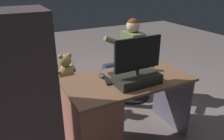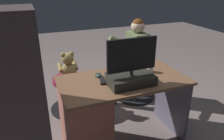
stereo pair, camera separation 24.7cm
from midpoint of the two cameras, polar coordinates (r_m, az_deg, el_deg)
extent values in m
plane|color=#6E615E|center=(2.73, 2.22, -13.14)|extent=(10.00, 10.00, 0.00)
cube|color=brown|center=(2.10, 6.39, -2.79)|extent=(1.22, 0.64, 0.03)
cube|color=#935243|center=(2.15, -3.90, -13.19)|extent=(0.39, 0.59, 0.69)
cube|color=#504D5D|center=(2.56, 17.84, -7.82)|extent=(0.02, 0.57, 0.69)
cube|color=black|center=(1.98, 8.56, -2.67)|extent=(0.42, 0.23, 0.09)
cylinder|color=#333338|center=(1.95, 8.67, -0.86)|extent=(0.04, 0.04, 0.05)
cube|color=black|center=(1.89, 8.98, 3.90)|extent=(0.46, 0.02, 0.29)
cube|color=#19598C|center=(1.90, 8.77, 4.03)|extent=(0.42, 0.00, 0.26)
cube|color=black|center=(2.21, 7.06, -0.75)|extent=(0.42, 0.14, 0.02)
ellipsoid|color=#1E2D2B|center=(2.12, -0.25, -1.41)|extent=(0.06, 0.10, 0.04)
cylinder|color=white|center=(2.28, 12.88, 0.45)|extent=(0.07, 0.07, 0.09)
cube|color=black|center=(2.03, 0.98, -2.87)|extent=(0.08, 0.16, 0.02)
cylinder|color=black|center=(2.98, -8.11, -9.78)|extent=(0.54, 0.54, 0.03)
cylinder|color=gray|center=(2.87, -8.32, -6.45)|extent=(0.04, 0.04, 0.37)
cylinder|color=maroon|center=(2.78, -8.57, -2.58)|extent=(0.42, 0.42, 0.06)
ellipsoid|color=olive|center=(2.72, -8.73, -0.17)|extent=(0.18, 0.15, 0.19)
sphere|color=olive|center=(2.67, -8.93, 2.90)|extent=(0.15, 0.15, 0.15)
sphere|color=beige|center=(2.73, -9.21, 3.09)|extent=(0.06, 0.06, 0.06)
sphere|color=olive|center=(2.66, -7.92, 4.16)|extent=(0.06, 0.06, 0.06)
sphere|color=olive|center=(2.64, -10.08, 3.87)|extent=(0.06, 0.06, 0.06)
cylinder|color=olive|center=(2.76, -7.09, 1.09)|extent=(0.05, 0.15, 0.10)
cylinder|color=olive|center=(2.72, -10.82, 0.56)|extent=(0.05, 0.15, 0.10)
cylinder|color=olive|center=(2.85, -8.19, -0.48)|extent=(0.06, 0.12, 0.06)
cylinder|color=olive|center=(2.84, -10.09, -0.76)|extent=(0.06, 0.12, 0.06)
cylinder|color=black|center=(3.27, 8.12, -6.58)|extent=(0.56, 0.56, 0.03)
cylinder|color=gray|center=(3.17, 8.31, -3.47)|extent=(0.04, 0.04, 0.37)
cylinder|color=#465750|center=(3.09, 8.54, 0.11)|extent=(0.43, 0.43, 0.06)
cube|color=#58643F|center=(2.99, 8.84, 4.98)|extent=(0.20, 0.32, 0.49)
sphere|color=#CBAC8E|center=(2.91, 9.24, 11.15)|extent=(0.18, 0.18, 0.18)
sphere|color=#512B11|center=(2.91, 9.26, 11.49)|extent=(0.16, 0.16, 0.16)
cylinder|color=#58643F|center=(2.74, 8.45, 4.94)|extent=(0.39, 0.08, 0.23)
cylinder|color=#58643F|center=(3.08, 4.86, 7.10)|extent=(0.39, 0.08, 0.23)
cylinder|color=#2D314A|center=(2.91, 6.14, -0.13)|extent=(0.38, 0.11, 0.11)
cylinder|color=#2D314A|center=(2.94, 2.59, -5.10)|extent=(0.10, 0.10, 0.46)
cylinder|color=#2D314A|center=(3.06, 4.65, 1.08)|extent=(0.38, 0.11, 0.11)
cylinder|color=#2D314A|center=(3.08, 1.29, -3.68)|extent=(0.10, 0.10, 0.46)
cube|color=#352B2C|center=(1.75, -20.13, -9.32)|extent=(0.44, 0.36, 1.44)
camera|label=1|loc=(0.12, -87.14, 1.21)|focal=35.05mm
camera|label=2|loc=(0.12, 92.86, -1.21)|focal=35.05mm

